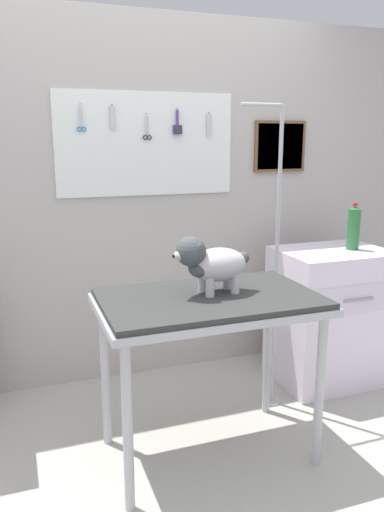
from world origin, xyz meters
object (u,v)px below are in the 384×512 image
grooming_table (209,313)px  cabinet_right (329,315)px  grooming_arm (275,272)px  dog (211,263)px  soda_bottle (354,228)px

grooming_table → cabinet_right: size_ratio=1.20×
grooming_arm → dog: bearing=-148.9°
grooming_table → cabinet_right: bearing=25.9°
grooming_table → cabinet_right: 1.20m
cabinet_right → soda_bottle: 0.59m
grooming_table → dog: dog is taller
dog → soda_bottle: 1.23m
cabinet_right → soda_bottle: size_ratio=2.95×
grooming_arm → dog: 0.63m
grooming_arm → dog: (-0.52, -0.31, 0.17)m
grooming_table → grooming_arm: 0.64m
grooming_table → cabinet_right: cabinet_right is taller
soda_bottle → dog: bearing=-158.3°
grooming_table → dog: 0.24m
dog → cabinet_right: bearing=24.9°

